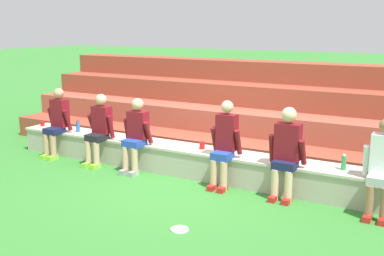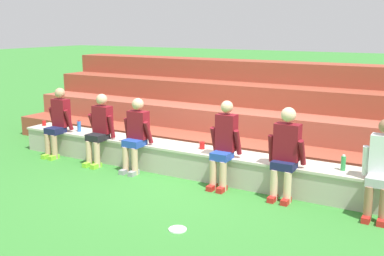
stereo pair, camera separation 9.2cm
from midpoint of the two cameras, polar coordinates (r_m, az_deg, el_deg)
ground_plane at (r=7.85m, az=-0.12°, el=-6.33°), size 80.00×80.00×0.00m
stone_seating_wall at (r=8.01m, az=0.91°, el=-4.04°), size 7.69×0.61×0.48m
brick_bleachers at (r=9.96m, az=7.52°, el=1.52°), size 10.11×2.83×1.75m
person_far_left at (r=9.46m, az=-15.76°, el=0.85°), size 0.51×0.56×1.34m
person_left_of_center at (r=8.71m, az=-10.90°, el=0.03°), size 0.52×0.55×1.30m
person_center at (r=8.18m, az=-6.53°, el=-0.65°), size 0.53×0.51×1.29m
person_right_of_center at (r=7.35m, az=4.30°, el=-1.81°), size 0.49×0.53×1.38m
person_far_right at (r=6.96m, az=11.73°, el=-2.73°), size 0.55×0.47×1.37m
person_rightmost_edge at (r=6.71m, az=22.50°, el=-4.39°), size 0.53×0.58×1.32m
water_bottle_near_left at (r=9.44m, az=-13.34°, el=0.22°), size 0.07×0.07×0.23m
water_bottle_center_gap at (r=7.09m, az=18.33°, el=-4.09°), size 0.07×0.07×0.23m
water_bottle_mid_right at (r=9.17m, az=-11.14°, el=0.13°), size 0.07×0.07×0.28m
plastic_cup_right_end at (r=10.20m, az=-17.36°, el=0.57°), size 0.08×0.08×0.10m
plastic_cup_middle at (r=7.90m, az=1.57°, el=-2.13°), size 0.09×0.09×0.12m
frisbee at (r=6.02m, az=-1.33°, el=-12.26°), size 0.23×0.23×0.02m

